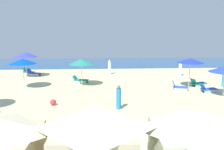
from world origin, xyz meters
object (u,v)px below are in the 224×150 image
at_px(lounge_chair_3_1, 198,83).
at_px(lounge_chair_0_0, 28,72).
at_px(lounge_chair_1_0, 208,89).
at_px(umbrella_2, 81,62).
at_px(beachgoer_1, 110,68).
at_px(beachgoer_3, 119,98).
at_px(beach_ball_0, 53,102).
at_px(umbrella_0, 25,55).
at_px(beachgoer_2, 224,79).
at_px(lounge_chair_2_0, 80,80).
at_px(umbrella_3, 190,61).
at_px(beachgoer_0, 180,69).
at_px(umbrella_4, 23,61).
at_px(lounge_chair_3_0, 179,87).
at_px(lounge_chair_0_1, 34,73).

bearing_deg(lounge_chair_3_1, lounge_chair_0_0, 47.82).
distance_m(lounge_chair_0_0, lounge_chair_1_0, 18.49).
xyz_separation_m(lounge_chair_1_0, lounge_chair_3_1, (0.05, 1.95, 0.00)).
relative_size(lounge_chair_0_0, umbrella_2, 0.58).
height_order(beachgoer_1, beachgoer_3, beachgoer_1).
bearing_deg(beach_ball_0, umbrella_0, 116.25).
bearing_deg(beachgoer_1, beachgoer_2, -138.84).
relative_size(lounge_chair_2_0, lounge_chair_3_1, 0.97).
xyz_separation_m(umbrella_3, beachgoer_0, (1.04, 5.04, -1.56)).
xyz_separation_m(umbrella_0, beachgoer_0, (16.23, -0.28, -1.59)).
xyz_separation_m(lounge_chair_3_1, umbrella_4, (-14.92, 0.06, 2.04)).
distance_m(lounge_chair_3_0, beachgoer_2, 4.35).
relative_size(umbrella_2, lounge_chair_3_0, 1.77).
height_order(umbrella_3, beachgoer_2, umbrella_3).
height_order(umbrella_3, beach_ball_0, umbrella_3).
relative_size(lounge_chair_2_0, umbrella_3, 0.62).
relative_size(lounge_chair_0_1, beachgoer_2, 1.02).
xyz_separation_m(umbrella_4, beachgoer_0, (14.93, 4.47, -1.53)).
relative_size(lounge_chair_0_0, lounge_chair_3_0, 1.03).
relative_size(lounge_chair_0_1, umbrella_3, 0.63).
bearing_deg(beach_ball_0, lounge_chair_3_0, 19.14).
bearing_deg(lounge_chair_0_1, beachgoer_1, -73.32).
bearing_deg(umbrella_3, beach_ball_0, -159.47).
distance_m(lounge_chair_0_0, umbrella_4, 6.86).
height_order(lounge_chair_3_0, beach_ball_0, lounge_chair_3_0).
bearing_deg(umbrella_4, umbrella_3, -2.35).
distance_m(umbrella_0, beachgoer_2, 19.13).
distance_m(umbrella_3, lounge_chair_3_1, 2.37).
relative_size(lounge_chair_0_0, umbrella_4, 0.55).
bearing_deg(lounge_chair_1_0, lounge_chair_3_0, 57.97).
relative_size(lounge_chair_0_1, lounge_chair_3_0, 1.17).
xyz_separation_m(umbrella_0, beachgoer_1, (8.73, 1.12, -1.61)).
bearing_deg(beach_ball_0, umbrella_4, 125.79).
relative_size(umbrella_2, beachgoer_1, 1.49).
distance_m(lounge_chair_0_0, lounge_chair_2_0, 7.55).
height_order(lounge_chair_2_0, beachgoer_3, beachgoer_3).
height_order(lounge_chair_3_1, beachgoer_0, beachgoer_0).
distance_m(beachgoer_0, beachgoer_3, 12.42).
bearing_deg(lounge_chair_1_0, lounge_chair_0_0, 52.12).
distance_m(umbrella_0, lounge_chair_3_0, 15.49).
xyz_separation_m(lounge_chair_2_0, umbrella_4, (-4.50, -1.93, 2.05)).
distance_m(lounge_chair_0_0, beachgoer_3, 14.94).
relative_size(umbrella_0, umbrella_3, 1.04).
distance_m(lounge_chair_2_0, beachgoer_0, 10.75).
height_order(umbrella_3, beachgoer_3, umbrella_3).
xyz_separation_m(umbrella_0, beachgoer_2, (18.37, -5.07, -1.65)).
distance_m(umbrella_2, beachgoer_3, 6.82).
relative_size(beachgoer_1, beachgoer_3, 1.06).
relative_size(lounge_chair_0_0, beachgoer_2, 0.90).
height_order(lounge_chair_0_0, lounge_chair_3_0, lounge_chair_0_0).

